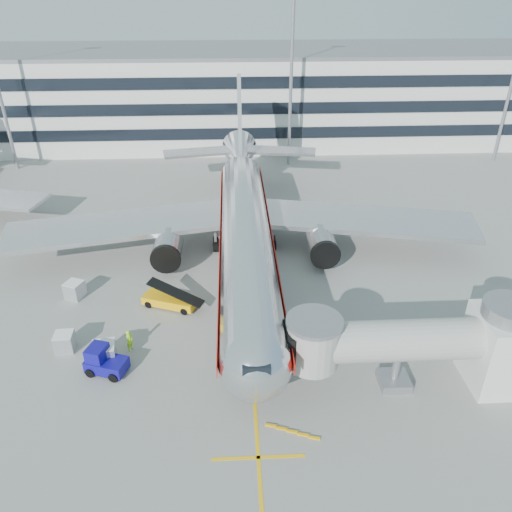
{
  "coord_description": "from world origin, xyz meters",
  "views": [
    {
      "loc": [
        -1.25,
        -35.26,
        26.91
      ],
      "look_at": [
        0.84,
        5.01,
        4.0
      ],
      "focal_mm": 35.0,
      "sensor_mm": 36.0,
      "label": 1
    }
  ],
  "objects_px": {
    "belt_loader": "(170,300)",
    "cargo_container_left": "(65,342)",
    "cargo_container_right": "(75,290)",
    "main_jet": "(245,223)",
    "ramp_worker": "(130,341)",
    "baggage_tug": "(104,361)",
    "cargo_container_front": "(105,354)"
  },
  "relations": [
    {
      "from": "belt_loader",
      "to": "cargo_container_left",
      "type": "bearing_deg",
      "value": -144.1
    },
    {
      "from": "cargo_container_front",
      "to": "ramp_worker",
      "type": "xyz_separation_m",
      "value": [
        1.69,
        1.54,
        0.02
      ]
    },
    {
      "from": "belt_loader",
      "to": "cargo_container_left",
      "type": "distance_m",
      "value": 9.81
    },
    {
      "from": "cargo_container_left",
      "to": "cargo_container_front",
      "type": "xyz_separation_m",
      "value": [
        3.62,
        -1.85,
        0.14
      ]
    },
    {
      "from": "main_jet",
      "to": "cargo_container_right",
      "type": "xyz_separation_m",
      "value": [
        -16.38,
        -6.69,
        -3.42
      ]
    },
    {
      "from": "cargo_container_left",
      "to": "ramp_worker",
      "type": "xyz_separation_m",
      "value": [
        5.31,
        -0.31,
        0.16
      ]
    },
    {
      "from": "cargo_container_right",
      "to": "cargo_container_front",
      "type": "distance_m",
      "value": 10.72
    },
    {
      "from": "baggage_tug",
      "to": "ramp_worker",
      "type": "distance_m",
      "value": 2.9
    },
    {
      "from": "ramp_worker",
      "to": "main_jet",
      "type": "bearing_deg",
      "value": -6.14
    },
    {
      "from": "main_jet",
      "to": "belt_loader",
      "type": "xyz_separation_m",
      "value": [
        -7.23,
        -8.66,
        -3.53
      ]
    },
    {
      "from": "main_jet",
      "to": "cargo_container_left",
      "type": "height_order",
      "value": "main_jet"
    },
    {
      "from": "cargo_container_left",
      "to": "cargo_container_right",
      "type": "xyz_separation_m",
      "value": [
        -1.2,
        7.72,
        0.02
      ]
    },
    {
      "from": "belt_loader",
      "to": "cargo_container_left",
      "type": "relative_size",
      "value": 3.36
    },
    {
      "from": "cargo_container_left",
      "to": "cargo_container_right",
      "type": "distance_m",
      "value": 7.81
    },
    {
      "from": "main_jet",
      "to": "cargo_container_right",
      "type": "bearing_deg",
      "value": -157.79
    },
    {
      "from": "cargo_container_right",
      "to": "main_jet",
      "type": "bearing_deg",
      "value": 22.21
    },
    {
      "from": "baggage_tug",
      "to": "cargo_container_front",
      "type": "distance_m",
      "value": 0.94
    },
    {
      "from": "ramp_worker",
      "to": "belt_loader",
      "type": "bearing_deg",
      "value": 4.24
    },
    {
      "from": "cargo_container_right",
      "to": "cargo_container_front",
      "type": "relative_size",
      "value": 1.01
    },
    {
      "from": "main_jet",
      "to": "belt_loader",
      "type": "height_order",
      "value": "main_jet"
    },
    {
      "from": "main_jet",
      "to": "cargo_container_right",
      "type": "height_order",
      "value": "main_jet"
    },
    {
      "from": "main_jet",
      "to": "cargo_container_left",
      "type": "distance_m",
      "value": 21.21
    },
    {
      "from": "baggage_tug",
      "to": "ramp_worker",
      "type": "height_order",
      "value": "baggage_tug"
    },
    {
      "from": "cargo_container_left",
      "to": "belt_loader",
      "type": "bearing_deg",
      "value": 35.9
    },
    {
      "from": "baggage_tug",
      "to": "cargo_container_right",
      "type": "height_order",
      "value": "baggage_tug"
    },
    {
      "from": "cargo_container_front",
      "to": "main_jet",
      "type": "bearing_deg",
      "value": 54.6
    },
    {
      "from": "main_jet",
      "to": "ramp_worker",
      "type": "bearing_deg",
      "value": -123.83
    },
    {
      "from": "cargo_container_left",
      "to": "cargo_container_right",
      "type": "height_order",
      "value": "cargo_container_right"
    },
    {
      "from": "main_jet",
      "to": "cargo_container_left",
      "type": "bearing_deg",
      "value": -136.49
    },
    {
      "from": "cargo_container_left",
      "to": "ramp_worker",
      "type": "distance_m",
      "value": 5.33
    },
    {
      "from": "baggage_tug",
      "to": "cargo_container_front",
      "type": "relative_size",
      "value": 1.74
    },
    {
      "from": "main_jet",
      "to": "baggage_tug",
      "type": "bearing_deg",
      "value": -123.58
    }
  ]
}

